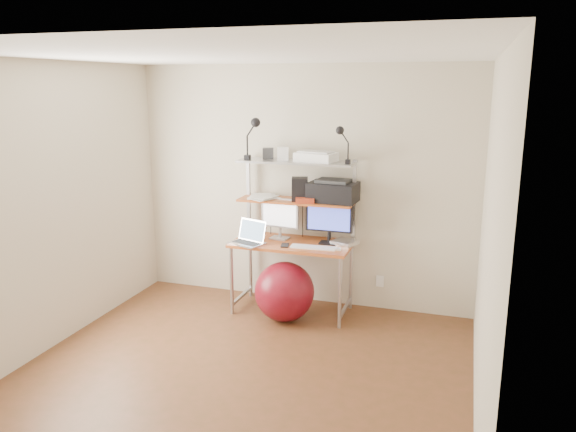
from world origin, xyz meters
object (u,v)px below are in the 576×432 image
printer (333,191)px  exercise_ball (284,292)px  monitor_silver (280,216)px  laptop (250,238)px  monitor_black (329,220)px

printer → exercise_ball: 1.11m
monitor_silver → printer: size_ratio=0.91×
laptop → exercise_ball: (0.39, -0.08, -0.49)m
monitor_black → laptop: 0.82m
monitor_black → exercise_ball: 0.84m
monitor_black → laptop: monitor_black is taller
laptop → monitor_black: bearing=37.9°
monitor_silver → exercise_ball: 0.78m
monitor_black → exercise_ball: monitor_black is taller
monitor_black → exercise_ball: (-0.36, -0.32, -0.68)m
laptop → printer: size_ratio=0.81×
monitor_silver → monitor_black: size_ratio=0.96×
exercise_ball → laptop: bearing=169.1°
monitor_black → printer: 0.29m
laptop → exercise_ball: 0.63m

